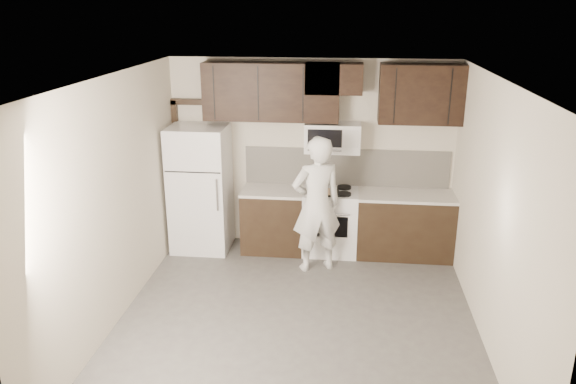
% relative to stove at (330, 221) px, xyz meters
% --- Properties ---
extents(floor, '(4.50, 4.50, 0.00)m').
position_rel_stove_xyz_m(floor, '(-0.30, -1.94, -0.46)').
color(floor, '#4D4B48').
rests_on(floor, ground).
extents(back_wall, '(4.00, 0.00, 4.00)m').
position_rel_stove_xyz_m(back_wall, '(-0.30, 0.31, 0.89)').
color(back_wall, beige).
rests_on(back_wall, ground).
extents(ceiling, '(4.50, 4.50, 0.00)m').
position_rel_stove_xyz_m(ceiling, '(-0.30, -1.94, 2.24)').
color(ceiling, white).
rests_on(ceiling, back_wall).
extents(counter_run, '(2.95, 0.64, 0.91)m').
position_rel_stove_xyz_m(counter_run, '(0.30, 0.00, -0.00)').
color(counter_run, black).
rests_on(counter_run, floor).
extents(stove, '(0.76, 0.66, 0.94)m').
position_rel_stove_xyz_m(stove, '(0.00, 0.00, 0.00)').
color(stove, silver).
rests_on(stove, floor).
extents(backsplash, '(2.90, 0.02, 0.54)m').
position_rel_stove_xyz_m(backsplash, '(0.20, 0.30, 0.72)').
color(backsplash, beige).
rests_on(backsplash, counter_run).
extents(upper_cabinets, '(3.48, 0.35, 0.78)m').
position_rel_stove_xyz_m(upper_cabinets, '(-0.09, 0.14, 1.82)').
color(upper_cabinets, black).
rests_on(upper_cabinets, back_wall).
extents(microwave, '(0.76, 0.42, 0.40)m').
position_rel_stove_xyz_m(microwave, '(-0.00, 0.12, 1.19)').
color(microwave, silver).
rests_on(microwave, upper_cabinets).
extents(refrigerator, '(0.80, 0.76, 1.80)m').
position_rel_stove_xyz_m(refrigerator, '(-1.85, -0.05, 0.44)').
color(refrigerator, silver).
rests_on(refrigerator, floor).
extents(door_trim, '(0.50, 0.08, 2.12)m').
position_rel_stove_xyz_m(door_trim, '(-2.22, 0.27, 0.79)').
color(door_trim, black).
rests_on(door_trim, floor).
extents(saucepan, '(0.28, 0.17, 0.16)m').
position_rel_stove_xyz_m(saucepan, '(-0.18, 0.15, 0.51)').
color(saucepan, silver).
rests_on(saucepan, stove).
extents(baking_tray, '(0.43, 0.34, 0.02)m').
position_rel_stove_xyz_m(baking_tray, '(-0.08, -0.11, 0.46)').
color(baking_tray, black).
rests_on(baking_tray, counter_run).
extents(pizza, '(0.29, 0.29, 0.02)m').
position_rel_stove_xyz_m(pizza, '(-0.08, -0.11, 0.48)').
color(pizza, beige).
rests_on(pizza, baking_tray).
extents(person, '(0.78, 0.66, 1.83)m').
position_rel_stove_xyz_m(person, '(-0.17, -0.57, 0.45)').
color(person, white).
rests_on(person, floor).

